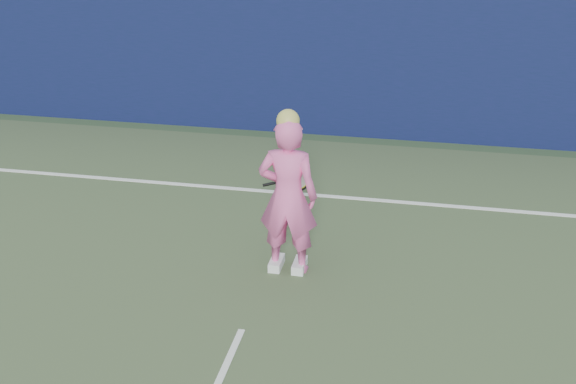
# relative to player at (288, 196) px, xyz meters

# --- Properties ---
(backstop_wall) EXTENTS (24.00, 0.40, 2.50)m
(backstop_wall) POSITION_rel_player_xyz_m (-0.19, 4.35, 0.43)
(backstop_wall) COLOR #0C1638
(backstop_wall) RESTS_ON ground
(player) EXTENTS (0.59, 0.39, 1.70)m
(player) POSITION_rel_player_xyz_m (0.00, 0.00, 0.00)
(player) COLOR pink
(player) RESTS_ON ground
(racket) EXTENTS (0.52, 0.13, 0.27)m
(racket) POSITION_rel_player_xyz_m (-0.01, 0.45, -0.01)
(racket) COLOR black
(racket) RESTS_ON ground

